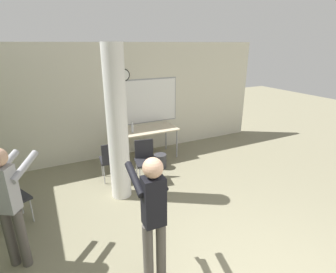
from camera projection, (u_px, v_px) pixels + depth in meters
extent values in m
cube|color=beige|center=(121.00, 101.00, 6.56)|extent=(8.00, 0.12, 2.80)
cylinder|color=black|center=(124.00, 75.00, 6.31)|extent=(0.30, 0.03, 0.30)
cylinder|color=white|center=(124.00, 75.00, 6.30)|extent=(0.26, 0.01, 0.25)
cube|color=#99999E|center=(145.00, 101.00, 6.78)|extent=(1.80, 0.01, 1.16)
cube|color=white|center=(145.00, 101.00, 6.78)|extent=(1.74, 0.02, 1.10)
cylinder|color=white|center=(117.00, 126.00, 4.62)|extent=(0.37, 0.37, 2.80)
cube|color=beige|center=(146.00, 130.00, 6.47)|extent=(1.53, 0.75, 0.03)
cylinder|color=gray|center=(123.00, 154.00, 6.04)|extent=(0.04, 0.04, 0.74)
cylinder|color=gray|center=(177.00, 144.00, 6.63)|extent=(0.04, 0.04, 0.74)
cylinder|color=gray|center=(115.00, 145.00, 6.57)|extent=(0.04, 0.04, 0.74)
cylinder|color=gray|center=(166.00, 136.00, 7.16)|extent=(0.04, 0.04, 0.74)
cylinder|color=silver|center=(132.00, 129.00, 6.22)|extent=(0.06, 0.06, 0.18)
cylinder|color=silver|center=(132.00, 123.00, 6.18)|extent=(0.02, 0.02, 0.08)
cylinder|color=#38383D|center=(160.00, 161.00, 6.15)|extent=(0.29, 0.29, 0.33)
cube|color=#232328|center=(12.00, 199.00, 4.14)|extent=(0.59, 0.59, 0.04)
cylinder|color=#B7B7BC|center=(32.00, 210.00, 4.25)|extent=(0.02, 0.02, 0.43)
cylinder|color=#B7B7BC|center=(21.00, 203.00, 4.46)|extent=(0.02, 0.02, 0.43)
cylinder|color=#B7B7BC|center=(8.00, 222.00, 3.98)|extent=(0.02, 0.02, 0.43)
cube|color=#232328|center=(146.00, 162.00, 5.43)|extent=(0.51, 0.51, 0.04)
cube|color=#232328|center=(144.00, 149.00, 5.54)|extent=(0.40, 0.10, 0.40)
cylinder|color=#B7B7BC|center=(140.00, 177.00, 5.30)|extent=(0.02, 0.02, 0.43)
cylinder|color=#B7B7BC|center=(157.00, 175.00, 5.40)|extent=(0.02, 0.02, 0.43)
cylinder|color=#B7B7BC|center=(137.00, 169.00, 5.63)|extent=(0.02, 0.02, 0.43)
cylinder|color=#B7B7BC|center=(153.00, 167.00, 5.72)|extent=(0.02, 0.02, 0.43)
cube|color=#232328|center=(111.00, 159.00, 5.55)|extent=(0.48, 0.48, 0.04)
cube|color=#232328|center=(112.00, 154.00, 5.29)|extent=(0.40, 0.07, 0.40)
cylinder|color=#B7B7BC|center=(118.00, 165.00, 5.85)|extent=(0.02, 0.02, 0.43)
cylinder|color=#B7B7BC|center=(102.00, 167.00, 5.73)|extent=(0.02, 0.02, 0.43)
cylinder|color=#B7B7BC|center=(122.00, 172.00, 5.53)|extent=(0.02, 0.02, 0.43)
cylinder|color=#B7B7BC|center=(104.00, 174.00, 5.41)|extent=(0.02, 0.02, 0.43)
cylinder|color=#514C47|center=(22.00, 238.00, 3.35)|extent=(0.12, 0.12, 0.84)
cylinder|color=#514C47|center=(10.00, 237.00, 3.37)|extent=(0.12, 0.12, 0.84)
cube|color=#99999E|center=(5.00, 189.00, 3.12)|extent=(0.31, 0.29, 0.60)
cylinder|color=#99999E|center=(25.00, 166.00, 3.26)|extent=(0.36, 0.49, 0.24)
cylinder|color=#99999E|center=(4.00, 165.00, 3.29)|extent=(0.36, 0.49, 0.24)
cylinder|color=#514C47|center=(161.00, 250.00, 3.16)|extent=(0.12, 0.12, 0.84)
cylinder|color=#514C47|center=(148.00, 255.00, 3.10)|extent=(0.12, 0.12, 0.84)
cube|color=black|center=(154.00, 201.00, 2.89)|extent=(0.25, 0.20, 0.59)
sphere|color=tan|center=(153.00, 168.00, 2.75)|extent=(0.23, 0.23, 0.23)
cylinder|color=black|center=(157.00, 174.00, 3.08)|extent=(0.11, 0.53, 0.24)
cylinder|color=black|center=(135.00, 179.00, 2.97)|extent=(0.11, 0.53, 0.24)
cube|color=white|center=(129.00, 170.00, 3.18)|extent=(0.04, 0.13, 0.04)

